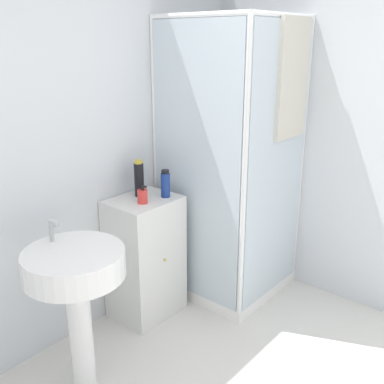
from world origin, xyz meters
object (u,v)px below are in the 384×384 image
object	(u,v)px
soap_dispenser	(142,196)
shampoo_bottle_tall_black	(139,179)
shampoo_bottle_blue	(165,184)
sink	(76,279)

from	to	relation	value
soap_dispenser	shampoo_bottle_tall_black	xyz separation A→B (m)	(0.09, 0.12, 0.08)
shampoo_bottle_tall_black	shampoo_bottle_blue	distance (m)	0.19
sink	shampoo_bottle_blue	size ratio (longest dim) A/B	5.13
shampoo_bottle_blue	shampoo_bottle_tall_black	bearing A→B (deg)	125.10
shampoo_bottle_tall_black	shampoo_bottle_blue	size ratio (longest dim) A/B	1.34
soap_dispenser	shampoo_bottle_blue	distance (m)	0.20
sink	soap_dispenser	distance (m)	0.77
shampoo_bottle_tall_black	shampoo_bottle_blue	world-z (taller)	shampoo_bottle_tall_black
sink	shampoo_bottle_blue	xyz separation A→B (m)	(0.90, 0.16, 0.29)
sink	soap_dispenser	size ratio (longest dim) A/B	7.93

